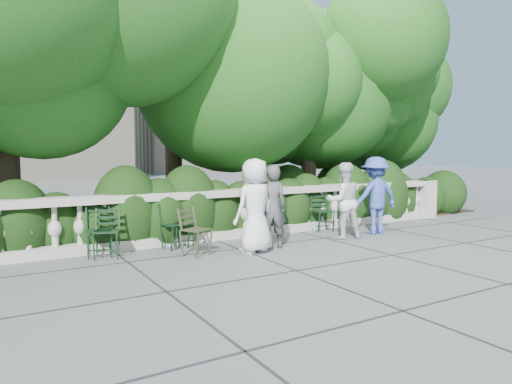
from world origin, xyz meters
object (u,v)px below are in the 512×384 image
chair_c (106,260)px  person_older_blue (375,195)px  chair_d (186,249)px  person_businessman (255,206)px  chair_e (326,232)px  chair_a (180,250)px  person_woman_grey (272,207)px  chair_b (100,259)px  chair_weathered (203,257)px  person_casual_man (343,201)px

chair_c → person_older_blue: (5.54, -0.46, 0.83)m
chair_c → chair_d: bearing=25.9°
person_businessman → chair_e: bearing=-171.4°
chair_a → person_older_blue: 4.34m
chair_d → person_woman_grey: 1.73m
chair_b → chair_weathered: same height
chair_weathered → person_casual_man: 3.23m
person_older_blue → chair_c: bearing=2.4°
chair_weathered → person_woman_grey: (1.37, -0.00, 0.76)m
chair_b → person_older_blue: (5.60, -0.62, 0.83)m
chair_d → person_businessman: bearing=-30.8°
chair_c → person_woman_grey: person_woman_grey is taller
chair_c → person_casual_man: size_ratio=0.54×
chair_c → person_woman_grey: 2.98m
chair_c → person_woman_grey: (2.83, -0.58, 0.76)m
person_older_blue → chair_b: bearing=0.8°
person_woman_grey → chair_weathered: bearing=19.8°
chair_d → chair_c: bearing=-161.9°
chair_a → chair_d: (0.13, 0.00, 0.00)m
person_older_blue → chair_weathered: bearing=8.8°
chair_a → person_woman_grey: (1.50, -0.72, 0.76)m
chair_e → person_casual_man: 1.08m
chair_a → person_woman_grey: size_ratio=0.55×
person_casual_man → person_woman_grey: bearing=17.9°
person_businessman → person_woman_grey: size_ratio=1.08×
chair_b → person_woman_grey: (2.88, -0.74, 0.76)m
chair_e → chair_a: bearing=-168.3°
chair_b → chair_d: size_ratio=1.00×
chair_a → chair_b: same height
chair_e → chair_d: bearing=-168.3°
chair_e → person_businessman: size_ratio=0.51×
chair_a → chair_b: 1.38m
chair_weathered → person_older_blue: bearing=-25.1°
chair_a → person_casual_man: (3.26, -0.67, 0.77)m
chair_c → chair_weathered: 1.56m
chair_b → person_older_blue: size_ratio=0.51×
chair_a → person_casual_man: size_ratio=0.54×
chair_c → chair_b: bearing=131.1°
chair_e → person_older_blue: person_older_blue is taller
person_casual_man → chair_weathered: bearing=17.1°
person_businessman → person_casual_man: 2.21m
chair_c → chair_d: 1.46m
person_older_blue → person_casual_man: bearing=11.1°
chair_b → person_woman_grey: 3.07m
person_casual_man → person_older_blue: 0.96m
chair_d → chair_weathered: (0.00, -0.72, 0.00)m
chair_b → chair_e: bearing=9.7°
person_casual_man → chair_d: bearing=4.1°
chair_b → person_businessman: (2.44, -0.89, 0.82)m
chair_c → person_casual_man: person_casual_man is taller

